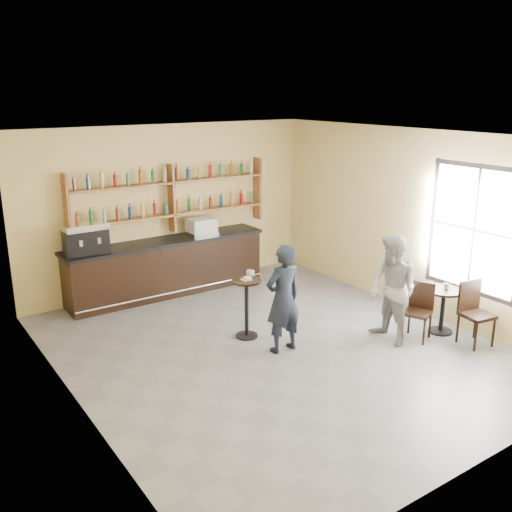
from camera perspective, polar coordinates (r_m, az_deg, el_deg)
floor at (r=8.89m, az=1.87°, el=-9.18°), size 7.00×7.00×0.00m
ceiling at (r=8.04m, az=2.09°, el=11.84°), size 7.00×7.00×0.00m
wall_back at (r=11.25m, az=-8.67°, el=4.77°), size 7.00×0.00×7.00m
wall_front at (r=6.04m, az=22.20°, el=-6.69°), size 7.00×0.00×7.00m
wall_left at (r=7.05m, az=-18.10°, el=-2.97°), size 0.00×7.00×7.00m
wall_right at (r=10.34m, az=15.52°, el=3.31°), size 0.00×7.00×7.00m
window_pane at (r=9.61m, az=20.97°, el=2.45°), size 0.00×2.00×2.00m
window_frame at (r=9.60m, az=20.95°, el=2.45°), size 0.04×1.70×2.10m
shelf_unit at (r=11.10m, az=-8.42°, el=5.72°), size 4.00×0.26×1.40m
liquor_bottles at (r=11.07m, az=-8.46°, el=6.59°), size 3.68×0.10×1.00m
bar_counter at (r=11.10m, az=-8.89°, el=-1.08°), size 3.96×0.77×1.07m
espresso_machine at (r=10.35m, az=-16.69°, el=1.73°), size 0.79×0.56×0.53m
pastry_case at (r=11.26m, az=-5.49°, el=2.96°), size 0.60×0.51×0.32m
pedestal_table at (r=9.08m, az=-0.95°, el=-5.27°), size 0.59×0.59×0.96m
napkin at (r=8.92m, az=-0.96°, el=-2.38°), size 0.15×0.15×0.00m
donut at (r=8.91m, az=-0.87°, el=-2.23°), size 0.15×0.15×0.04m
cup_pedestal at (r=9.05m, az=-0.57°, el=-1.75°), size 0.17×0.17×0.10m
man_main at (r=8.50m, az=2.73°, el=-4.29°), size 0.61×0.40×1.67m
cafe_table at (r=9.77m, az=18.13°, el=-5.24°), size 0.62×0.62×0.74m
cup_cafe at (r=9.67m, az=18.53°, el=-2.87°), size 0.11×0.11×0.09m
chair_west at (r=9.36m, az=15.85°, el=-5.43°), size 0.52×0.52×0.92m
chair_south at (r=9.44m, az=21.25°, el=-5.47°), size 0.50×0.50×1.00m
patron_second at (r=9.03m, az=13.49°, el=-3.31°), size 0.72×0.89×1.72m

